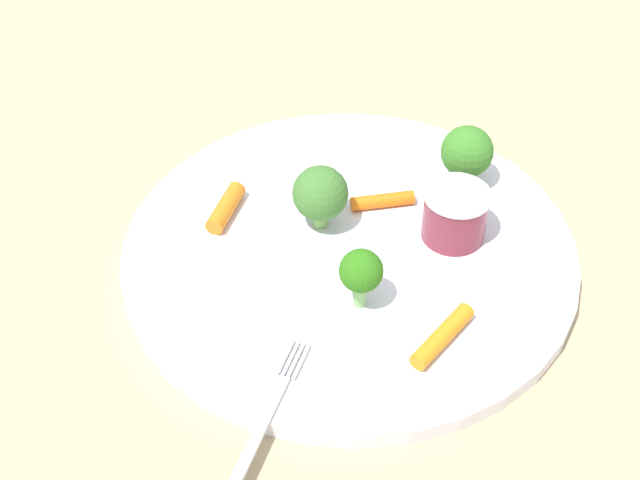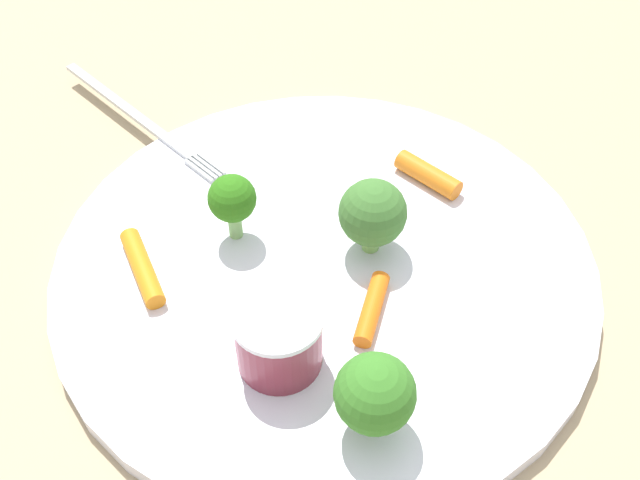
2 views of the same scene
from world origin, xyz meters
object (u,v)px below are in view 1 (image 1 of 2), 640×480
object	(u,v)px
broccoli_floret_2	(361,272)
carrot_stick_2	(382,201)
carrot_stick_1	(442,336)
broccoli_floret_0	(467,152)
plate	(349,250)
fork	(248,455)
broccoli_floret_1	(322,193)
sauce_cup	(455,215)
carrot_stick_0	(226,208)

from	to	relation	value
broccoli_floret_2	carrot_stick_2	size ratio (longest dim) A/B	0.96
carrot_stick_1	broccoli_floret_0	bearing A→B (deg)	123.46
plate	carrot_stick_2	xyz separation A→B (m)	(-0.01, 0.05, 0.01)
carrot_stick_1	fork	size ratio (longest dim) A/B	0.34
broccoli_floret_1	fork	distance (m)	0.20
broccoli_floret_2	fork	world-z (taller)	broccoli_floret_2
plate	carrot_stick_1	xyz separation A→B (m)	(0.10, -0.02, 0.01)
plate	sauce_cup	size ratio (longest dim) A/B	6.81
plate	fork	size ratio (longest dim) A/B	1.95
broccoli_floret_2	carrot_stick_0	bearing A→B (deg)	-177.95
broccoli_floret_2	fork	bearing A→B (deg)	-74.72
broccoli_floret_1	carrot_stick_2	size ratio (longest dim) A/B	1.05
broccoli_floret_2	carrot_stick_2	distance (m)	0.10
broccoli_floret_2	carrot_stick_1	size ratio (longest dim) A/B	0.80
fork	plate	bearing A→B (deg)	115.67
carrot_stick_1	carrot_stick_2	xyz separation A→B (m)	(-0.11, 0.07, -0.00)
broccoli_floret_0	fork	xyz separation A→B (m)	(0.06, -0.27, -0.03)
broccoli_floret_2	broccoli_floret_1	bearing A→B (deg)	152.47
sauce_cup	carrot_stick_1	xyz separation A→B (m)	(0.06, -0.08, -0.01)
broccoli_floret_0	fork	distance (m)	0.28
sauce_cup	carrot_stick_2	size ratio (longest dim) A/B	1.00
broccoli_floret_1	broccoli_floret_2	bearing A→B (deg)	-27.53
broccoli_floret_2	fork	size ratio (longest dim) A/B	0.27
broccoli_floret_2	carrot_stick_1	bearing A→B (deg)	12.21
broccoli_floret_0	carrot_stick_2	world-z (taller)	broccoli_floret_0
carrot_stick_1	carrot_stick_2	size ratio (longest dim) A/B	1.20
sauce_cup	carrot_stick_2	xyz separation A→B (m)	(-0.06, -0.01, -0.01)
sauce_cup	carrot_stick_1	world-z (taller)	sauce_cup
broccoli_floret_2	sauce_cup	bearing A→B (deg)	89.15
broccoli_floret_2	carrot_stick_1	distance (m)	0.06
carrot_stick_1	fork	world-z (taller)	carrot_stick_1
sauce_cup	broccoli_floret_2	distance (m)	0.09
carrot_stick_0	carrot_stick_1	distance (m)	0.19
broccoli_floret_2	carrot_stick_0	size ratio (longest dim) A/B	0.98
carrot_stick_2	broccoli_floret_1	bearing A→B (deg)	-111.71
carrot_stick_0	fork	size ratio (longest dim) A/B	0.28
plate	carrot_stick_1	distance (m)	0.10
broccoli_floret_0	plate	bearing A→B (deg)	-97.40
carrot_stick_0	broccoli_floret_1	bearing A→B (deg)	37.23
carrot_stick_1	sauce_cup	bearing A→B (deg)	124.86
plate	carrot_stick_0	size ratio (longest dim) A/B	6.96
carrot_stick_0	broccoli_floret_2	bearing A→B (deg)	2.05
carrot_stick_2	plate	bearing A→B (deg)	-76.80
carrot_stick_0	carrot_stick_1	bearing A→B (deg)	5.27
carrot_stick_0	carrot_stick_2	xyz separation A→B (m)	(0.07, 0.09, -0.00)
plate	fork	world-z (taller)	fork
sauce_cup	broccoli_floret_2	xyz separation A→B (m)	(-0.00, -0.09, 0.01)
broccoli_floret_2	broccoli_floret_0	bearing A→B (deg)	101.49
broccoli_floret_2	carrot_stick_0	xyz separation A→B (m)	(-0.13, -0.00, -0.02)
plate	carrot_stick_2	bearing A→B (deg)	103.20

